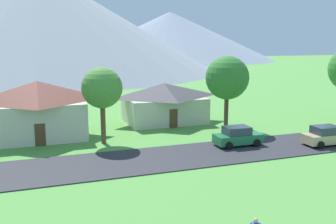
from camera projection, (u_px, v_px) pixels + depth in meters
The scene contains 11 objects.
road_strip at pixel (131, 162), 28.28m from camera, with size 160.00×6.24×0.08m, color #2D2D33.
mountain_west_ridge at pixel (20, 29), 125.22m from camera, with size 87.55×87.55×26.12m, color gray.
mountain_far_east_ridge at pixel (170, 36), 180.43m from camera, with size 100.24×100.24×22.91m, color gray.
mountain_east_ridge at pixel (33, 19), 109.91m from camera, with size 108.16×108.16×31.17m, color #8E939E.
mountain_far_west_ridge at pixel (42, 27), 160.12m from camera, with size 93.66×93.66×30.23m, color slate.
house_leftmost at pixel (164, 102), 42.03m from camera, with size 9.26×6.67×4.42m.
house_left_center at pixel (39, 108), 35.33m from camera, with size 9.07×7.38×5.39m.
tree_left_of_center at pixel (227, 78), 38.00m from camera, with size 4.47×4.47×7.61m.
tree_right_of_center at pixel (102, 88), 32.63m from camera, with size 3.62×3.62×6.85m.
parked_car_green_west_end at pixel (238, 136), 32.51m from camera, with size 4.21×2.11×1.68m.
parked_car_tan_mid_west at pixel (326, 136), 32.69m from camera, with size 4.24×2.17×1.68m.
Camera 1 is at (-6.25, 2.69, 9.09)m, focal length 39.71 mm.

